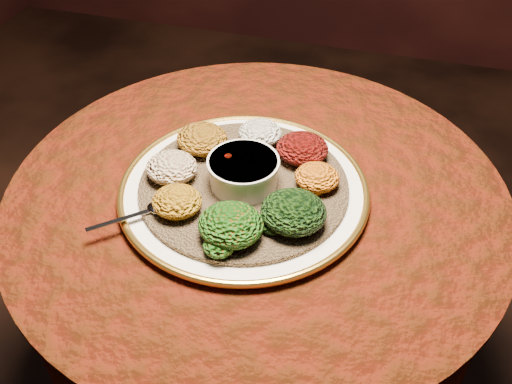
# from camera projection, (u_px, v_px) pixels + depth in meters

# --- Properties ---
(table) EXTENTS (0.96, 0.96, 0.73)m
(table) POSITION_uv_depth(u_px,v_px,m) (257.00, 251.00, 1.21)
(table) COLOR black
(table) RESTS_ON ground
(platter) EXTENTS (0.59, 0.59, 0.02)m
(platter) POSITION_uv_depth(u_px,v_px,m) (244.00, 190.00, 1.07)
(platter) COLOR white
(platter) RESTS_ON table
(injera) EXTENTS (0.46, 0.46, 0.01)m
(injera) POSITION_uv_depth(u_px,v_px,m) (244.00, 186.00, 1.06)
(injera) COLOR brown
(injera) RESTS_ON platter
(stew_bowl) EXTENTS (0.13, 0.13, 0.06)m
(stew_bowl) POSITION_uv_depth(u_px,v_px,m) (243.00, 170.00, 1.04)
(stew_bowl) COLOR silver
(stew_bowl) RESTS_ON injera
(spoon) EXTENTS (0.12, 0.10, 0.01)m
(spoon) POSITION_uv_depth(u_px,v_px,m) (152.00, 210.00, 1.00)
(spoon) COLOR silver
(spoon) RESTS_ON injera
(portion_ayib) EXTENTS (0.09, 0.08, 0.04)m
(portion_ayib) POSITION_uv_depth(u_px,v_px,m) (260.00, 133.00, 1.14)
(portion_ayib) COLOR silver
(portion_ayib) RESTS_ON injera
(portion_kitfo) EXTENTS (0.10, 0.10, 0.05)m
(portion_kitfo) POSITION_uv_depth(u_px,v_px,m) (302.00, 149.00, 1.10)
(portion_kitfo) COLOR black
(portion_kitfo) RESTS_ON injera
(portion_tikil) EXTENTS (0.08, 0.08, 0.04)m
(portion_tikil) POSITION_uv_depth(u_px,v_px,m) (317.00, 177.00, 1.04)
(portion_tikil) COLOR #AB740E
(portion_tikil) RESTS_ON injera
(portion_gomen) EXTENTS (0.11, 0.11, 0.05)m
(portion_gomen) POSITION_uv_depth(u_px,v_px,m) (293.00, 212.00, 0.96)
(portion_gomen) COLOR black
(portion_gomen) RESTS_ON injera
(portion_mixveg) EXTENTS (0.11, 0.10, 0.05)m
(portion_mixveg) POSITION_uv_depth(u_px,v_px,m) (231.00, 225.00, 0.94)
(portion_mixveg) COLOR #A22F0A
(portion_mixveg) RESTS_ON injera
(portion_kik) EXTENTS (0.09, 0.08, 0.04)m
(portion_kik) POSITION_uv_depth(u_px,v_px,m) (177.00, 201.00, 0.99)
(portion_kik) COLOR #9F6F0E
(portion_kik) RESTS_ON injera
(portion_timatim) EXTENTS (0.10, 0.09, 0.05)m
(portion_timatim) POSITION_uv_depth(u_px,v_px,m) (172.00, 167.00, 1.06)
(portion_timatim) COLOR maroon
(portion_timatim) RESTS_ON injera
(portion_shiro) EXTENTS (0.10, 0.10, 0.05)m
(portion_shiro) POSITION_uv_depth(u_px,v_px,m) (202.00, 139.00, 1.12)
(portion_shiro) COLOR brown
(portion_shiro) RESTS_ON injera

